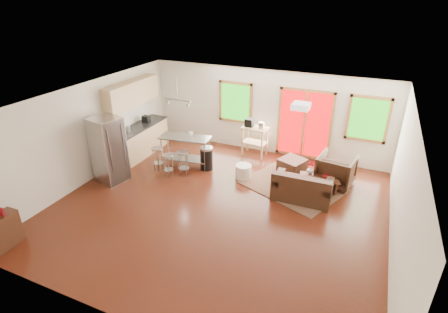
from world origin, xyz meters
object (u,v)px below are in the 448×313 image
at_px(coffee_table, 320,179).
at_px(armchair, 336,169).
at_px(refrigerator, 109,150).
at_px(kitchen_cart, 254,131).
at_px(rug, 292,186).
at_px(ottoman, 292,166).
at_px(loveseat, 302,189).
at_px(island, 185,146).

xyz_separation_m(coffee_table, armchair, (0.33, 0.49, 0.13)).
height_order(refrigerator, kitchen_cart, refrigerator).
bearing_deg(refrigerator, rug, 31.43).
xyz_separation_m(rug, ottoman, (-0.20, 0.74, 0.20)).
xyz_separation_m(loveseat, coffee_table, (0.31, 0.61, 0.03)).
xyz_separation_m(coffee_table, island, (-3.82, -0.14, 0.30)).
relative_size(armchair, refrigerator, 0.52).
relative_size(rug, island, 1.56).
bearing_deg(kitchen_cart, refrigerator, -134.54).
relative_size(ottoman, island, 0.42).
relative_size(loveseat, ottoman, 2.24).
bearing_deg(kitchen_cart, loveseat, -45.34).
distance_m(rug, island, 3.22).
bearing_deg(ottoman, island, -164.95).
height_order(loveseat, kitchen_cart, kitchen_cart).
relative_size(rug, loveseat, 1.65).
distance_m(armchair, refrigerator, 5.99).
xyz_separation_m(ottoman, refrigerator, (-4.37, -2.34, 0.67)).
xyz_separation_m(coffee_table, ottoman, (-0.86, 0.65, -0.12)).
xyz_separation_m(armchair, ottoman, (-1.19, 0.17, -0.25)).
bearing_deg(coffee_table, refrigerator, -162.12).
height_order(refrigerator, island, refrigerator).
bearing_deg(rug, refrigerator, -160.68).
relative_size(ottoman, refrigerator, 0.36).
distance_m(rug, refrigerator, 4.93).
distance_m(coffee_table, kitchen_cart, 2.66).
height_order(loveseat, coffee_table, loveseat).
xyz_separation_m(rug, coffee_table, (0.66, 0.08, 0.32)).
relative_size(rug, ottoman, 3.70).
height_order(rug, loveseat, loveseat).
height_order(armchair, ottoman, armchair).
bearing_deg(kitchen_cart, island, -136.57).
relative_size(rug, kitchen_cart, 2.02).
bearing_deg(coffee_table, loveseat, -117.12).
height_order(coffee_table, refrigerator, refrigerator).
bearing_deg(island, ottoman, 15.05).
bearing_deg(armchair, ottoman, 0.49).
height_order(armchair, refrigerator, refrigerator).
distance_m(coffee_table, refrigerator, 5.53).
height_order(rug, island, island).
bearing_deg(ottoman, coffee_table, -37.11).
distance_m(loveseat, ottoman, 1.38).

